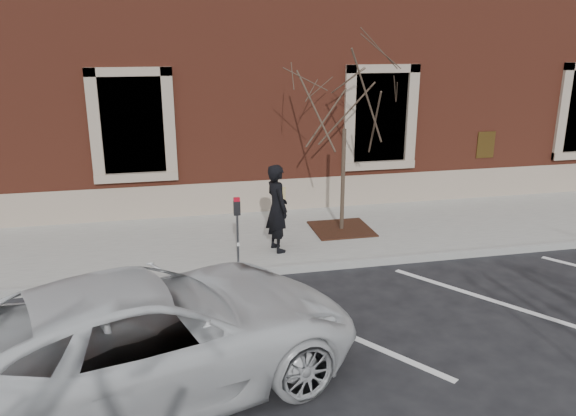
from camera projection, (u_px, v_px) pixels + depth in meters
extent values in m
plane|color=#28282B|center=(295.00, 271.00, 10.84)|extent=(120.00, 120.00, 0.00)
cube|color=#B4B3A9|center=(277.00, 237.00, 12.46)|extent=(40.00, 3.50, 0.15)
cube|color=#9E9E99|center=(295.00, 269.00, 10.78)|extent=(40.00, 0.12, 0.15)
cube|color=maroon|center=(237.00, 48.00, 16.91)|extent=(40.00, 8.50, 8.00)
cube|color=gray|center=(263.00, 196.00, 13.98)|extent=(40.00, 0.06, 0.80)
cube|color=black|center=(133.00, 125.00, 12.94)|extent=(1.40, 0.30, 2.20)
cube|color=gray|center=(137.00, 177.00, 13.13)|extent=(1.90, 0.20, 0.20)
cube|color=black|center=(378.00, 117.00, 14.16)|extent=(1.40, 0.30, 2.20)
cube|color=gray|center=(378.00, 165.00, 14.36)|extent=(1.90, 0.20, 0.20)
imported|color=black|center=(277.00, 208.00, 11.26)|extent=(0.57, 0.74, 1.79)
cylinder|color=#595B60|center=(238.00, 241.00, 10.54)|extent=(0.05, 0.05, 1.03)
cube|color=black|center=(237.00, 208.00, 10.35)|extent=(0.12, 0.09, 0.27)
cube|color=red|center=(237.00, 199.00, 10.30)|extent=(0.11, 0.09, 0.06)
cube|color=white|center=(238.00, 244.00, 10.51)|extent=(0.05, 0.00, 0.07)
cube|color=#3C1D13|center=(341.00, 229.00, 12.73)|extent=(1.30, 1.30, 0.03)
cylinder|color=#4E3E2F|center=(343.00, 181.00, 12.40)|extent=(0.09, 0.09, 2.29)
imported|color=silver|center=(146.00, 337.00, 6.97)|extent=(6.08, 4.16, 1.55)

